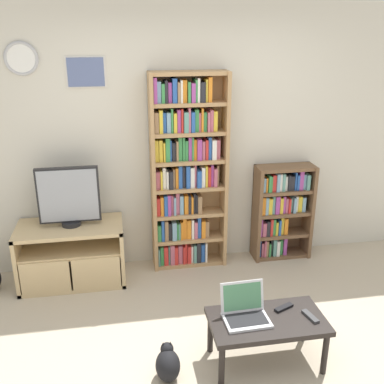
# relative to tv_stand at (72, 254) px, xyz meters

# --- Properties ---
(ground_plane) EXTENTS (18.00, 18.00, 0.00)m
(ground_plane) POSITION_rel_tv_stand_xyz_m (1.14, -1.48, -0.30)
(ground_plane) COLOR #BCAD93
(wall_back) EXTENTS (6.10, 0.09, 2.60)m
(wall_back) POSITION_rel_tv_stand_xyz_m (1.13, 0.33, 1.01)
(wall_back) COLOR beige
(wall_back) RESTS_ON ground_plane
(tv_stand) EXTENTS (1.00, 0.52, 0.59)m
(tv_stand) POSITION_rel_tv_stand_xyz_m (0.00, 0.00, 0.00)
(tv_stand) COLOR tan
(tv_stand) RESTS_ON ground_plane
(television) EXTENTS (0.57, 0.18, 0.57)m
(television) POSITION_rel_tv_stand_xyz_m (0.02, 0.03, 0.58)
(television) COLOR black
(television) RESTS_ON tv_stand
(bookshelf_tall) EXTENTS (0.75, 0.24, 1.98)m
(bookshelf_tall) POSITION_rel_tv_stand_xyz_m (1.15, 0.18, 0.69)
(bookshelf_tall) COLOR tan
(bookshelf_tall) RESTS_ON ground_plane
(bookshelf_short) EXTENTS (0.61, 0.25, 1.02)m
(bookshelf_short) POSITION_rel_tv_stand_xyz_m (2.16, 0.17, 0.23)
(bookshelf_short) COLOR brown
(bookshelf_short) RESTS_ON ground_plane
(coffee_table) EXTENTS (0.84, 0.46, 0.38)m
(coffee_table) POSITION_rel_tv_stand_xyz_m (1.49, -1.42, 0.03)
(coffee_table) COLOR black
(coffee_table) RESTS_ON ground_plane
(laptop) EXTENTS (0.33, 0.28, 0.25)m
(laptop) POSITION_rel_tv_stand_xyz_m (1.33, -1.37, 0.14)
(laptop) COLOR silver
(laptop) RESTS_ON coffee_table
(remote_near_laptop) EXTENTS (0.08, 0.17, 0.02)m
(remote_near_laptop) POSITION_rel_tv_stand_xyz_m (1.80, -1.45, 0.09)
(remote_near_laptop) COLOR #38383A
(remote_near_laptop) RESTS_ON coffee_table
(remote_far_from_laptop) EXTENTS (0.16, 0.11, 0.02)m
(remote_far_from_laptop) POSITION_rel_tv_stand_xyz_m (1.65, -1.32, 0.09)
(remote_far_from_laptop) COLOR black
(remote_far_from_laptop) RESTS_ON coffee_table
(cat) EXTENTS (0.19, 0.45, 0.27)m
(cat) POSITION_rel_tv_stand_xyz_m (0.75, -1.46, -0.18)
(cat) COLOR black
(cat) RESTS_ON ground_plane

